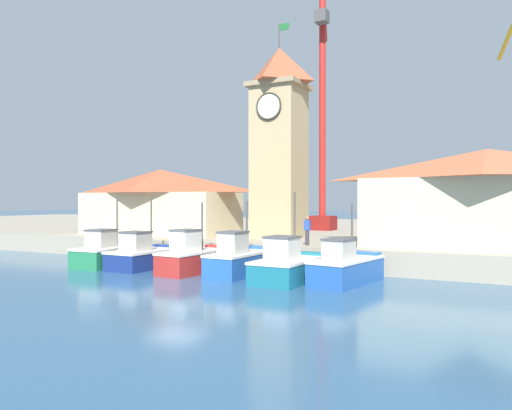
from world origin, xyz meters
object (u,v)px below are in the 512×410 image
(fishing_boat_far_left, at_px, (110,253))
(warehouse_left, at_px, (160,201))
(fishing_boat_mid_left, at_px, (240,260))
(fishing_boat_center, at_px, (289,266))
(dock_worker_near_tower, at_px, (307,230))
(fishing_boat_mid_right, at_px, (346,268))
(port_crane_far, at_px, (322,135))
(fishing_boat_left_inner, at_px, (195,258))
(fishing_boat_left_outer, at_px, (144,256))
(clock_tower, at_px, (279,137))
(warehouse_right, at_px, (487,197))

(fishing_boat_far_left, distance_m, warehouse_left, 9.23)
(fishing_boat_mid_left, distance_m, fishing_boat_center, 2.97)
(fishing_boat_center, distance_m, dock_worker_near_tower, 4.85)
(fishing_boat_far_left, distance_m, fishing_boat_mid_right, 14.00)
(port_crane_far, bearing_deg, fishing_boat_left_inner, -91.24)
(fishing_boat_left_inner, bearing_deg, dock_worker_near_tower, 42.28)
(warehouse_left, bearing_deg, fishing_boat_center, -30.83)
(fishing_boat_center, distance_m, warehouse_left, 16.96)
(fishing_boat_left_outer, bearing_deg, dock_worker_near_tower, 26.63)
(fishing_boat_center, xyz_separation_m, clock_tower, (-4.67, 9.02, 7.28))
(fishing_boat_center, distance_m, clock_tower, 12.49)
(fishing_boat_center, relative_size, clock_tower, 0.33)
(fishing_boat_left_inner, distance_m, fishing_boat_mid_left, 2.62)
(fishing_boat_left_outer, bearing_deg, fishing_boat_mid_right, 0.54)
(fishing_boat_left_inner, relative_size, fishing_boat_center, 1.01)
(port_crane_far, bearing_deg, fishing_boat_mid_left, -83.03)
(fishing_boat_left_inner, bearing_deg, clock_tower, 84.38)
(fishing_boat_mid_left, relative_size, port_crane_far, 0.22)
(fishing_boat_mid_left, xyz_separation_m, fishing_boat_center, (2.91, -0.59, -0.05))
(clock_tower, distance_m, port_crane_far, 9.80)
(fishing_boat_far_left, relative_size, fishing_boat_left_inner, 1.03)
(fishing_boat_left_inner, height_order, fishing_boat_center, fishing_boat_center)
(fishing_boat_far_left, xyz_separation_m, warehouse_left, (-2.91, 8.23, 3.02))
(fishing_boat_mid_right, xyz_separation_m, port_crane_far, (-7.70, 18.13, 8.61))
(clock_tower, distance_m, warehouse_left, 10.56)
(dock_worker_near_tower, bearing_deg, warehouse_left, 163.44)
(fishing_boat_left_outer, xyz_separation_m, clock_tower, (4.35, 8.54, 7.30))
(warehouse_right, relative_size, port_crane_far, 0.60)
(fishing_boat_far_left, bearing_deg, dock_worker_near_tower, 21.88)
(fishing_boat_left_inner, bearing_deg, fishing_boat_far_left, -179.90)
(fishing_boat_mid_left, bearing_deg, fishing_boat_far_left, -178.20)
(fishing_boat_left_outer, relative_size, fishing_boat_center, 0.96)
(warehouse_left, bearing_deg, port_crane_far, 47.86)
(clock_tower, bearing_deg, warehouse_left, -177.24)
(fishing_boat_center, relative_size, warehouse_right, 0.37)
(fishing_boat_mid_left, bearing_deg, fishing_boat_center, -11.41)
(fishing_boat_left_outer, height_order, fishing_boat_mid_left, fishing_boat_left_outer)
(fishing_boat_far_left, bearing_deg, fishing_boat_left_inner, 0.10)
(fishing_boat_far_left, distance_m, fishing_boat_left_inner, 5.89)
(clock_tower, xyz_separation_m, warehouse_left, (-9.65, -0.47, -4.25))
(fishing_boat_left_outer, distance_m, clock_tower, 12.05)
(warehouse_right, xyz_separation_m, dock_worker_near_tower, (-8.94, -2.97, -1.81))
(fishing_boat_center, bearing_deg, warehouse_right, 43.04)
(fishing_boat_mid_left, height_order, warehouse_right, warehouse_right)
(fishing_boat_left_inner, relative_size, fishing_boat_mid_left, 1.01)
(fishing_boat_left_outer, bearing_deg, port_crane_far, 77.95)
(fishing_boat_mid_left, bearing_deg, fishing_boat_mid_right, -0.08)
(fishing_boat_center, xyz_separation_m, port_crane_far, (-5.13, 18.71, 8.63))
(fishing_boat_left_outer, height_order, fishing_boat_center, fishing_boat_center)
(fishing_boat_left_inner, distance_m, port_crane_far, 20.29)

